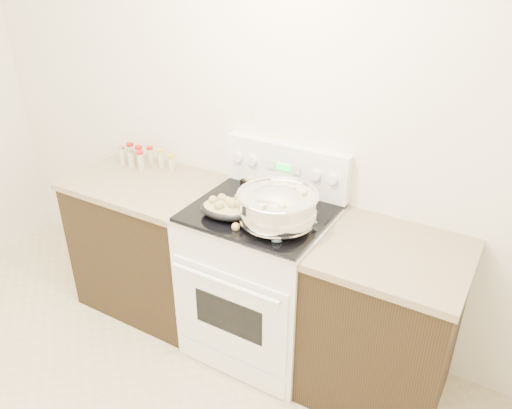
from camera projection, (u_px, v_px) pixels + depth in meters
The scene contains 9 objects.
counter_left at pixel (153, 243), 3.30m from camera, with size 0.93×0.67×0.92m.
counter_right at pixel (382, 324), 2.60m from camera, with size 0.73×0.67×0.92m.
kitchen_range at pixel (261, 278), 2.91m from camera, with size 0.78×0.73×1.22m.
mixing_bowl at pixel (277, 210), 2.50m from camera, with size 0.47×0.47×0.24m.
roasting_pan at pixel (228, 208), 2.61m from camera, with size 0.35×0.28×0.11m.
baking_sheet at pixel (274, 185), 2.92m from camera, with size 0.43×0.37×0.06m.
wooden_spoon at pixel (243, 225), 2.53m from camera, with size 0.16×0.23×0.04m.
blue_ladle at pixel (279, 233), 2.41m from camera, with size 0.16×0.26×0.10m.
spice_jars at pixel (142, 157), 3.26m from camera, with size 0.39×0.15×0.13m.
Camera 1 is at (1.52, -0.63, 2.24)m, focal length 35.00 mm.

